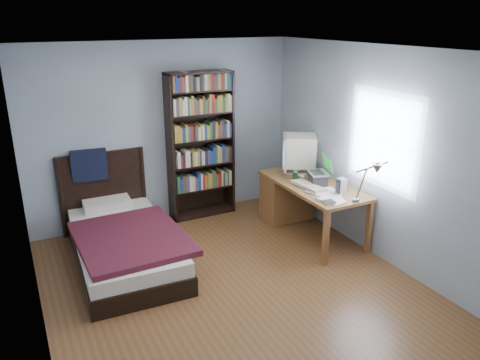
{
  "coord_description": "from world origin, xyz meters",
  "views": [
    {
      "loc": [
        -1.94,
        -4.04,
        2.8
      ],
      "look_at": [
        0.45,
        0.65,
        0.94
      ],
      "focal_mm": 35.0,
      "sensor_mm": 36.0,
      "label": 1
    }
  ],
  "objects_px": {
    "keyboard": "(309,186)",
    "bookshelf": "(201,146)",
    "laptop": "(319,176)",
    "speaker": "(341,186)",
    "crt_monitor": "(298,151)",
    "desk": "(293,195)",
    "desk_lamp": "(374,172)",
    "bed": "(122,239)",
    "soda_can": "(295,176)"
  },
  "relations": [
    {
      "from": "keyboard",
      "to": "bookshelf",
      "type": "relative_size",
      "value": 0.24
    },
    {
      "from": "laptop",
      "to": "speaker",
      "type": "height_order",
      "value": "laptop"
    },
    {
      "from": "speaker",
      "to": "keyboard",
      "type": "bearing_deg",
      "value": 121.07
    },
    {
      "from": "keyboard",
      "to": "bookshelf",
      "type": "height_order",
      "value": "bookshelf"
    },
    {
      "from": "crt_monitor",
      "to": "keyboard",
      "type": "relative_size",
      "value": 1.28
    },
    {
      "from": "desk",
      "to": "laptop",
      "type": "bearing_deg",
      "value": -82.03
    },
    {
      "from": "laptop",
      "to": "bookshelf",
      "type": "height_order",
      "value": "bookshelf"
    },
    {
      "from": "desk",
      "to": "desk_lamp",
      "type": "xyz_separation_m",
      "value": [
        -0.05,
        -1.58,
        0.81
      ]
    },
    {
      "from": "desk_lamp",
      "to": "crt_monitor",
      "type": "bearing_deg",
      "value": 85.68
    },
    {
      "from": "speaker",
      "to": "bed",
      "type": "relative_size",
      "value": 0.09
    },
    {
      "from": "speaker",
      "to": "laptop",
      "type": "bearing_deg",
      "value": 92.72
    },
    {
      "from": "bookshelf",
      "to": "bed",
      "type": "distance_m",
      "value": 1.79
    },
    {
      "from": "desk",
      "to": "laptop",
      "type": "height_order",
      "value": "laptop"
    },
    {
      "from": "soda_can",
      "to": "bed",
      "type": "xyz_separation_m",
      "value": [
        -2.28,
        0.27,
        -0.53
      ]
    },
    {
      "from": "laptop",
      "to": "bookshelf",
      "type": "relative_size",
      "value": 0.18
    },
    {
      "from": "keyboard",
      "to": "crt_monitor",
      "type": "bearing_deg",
      "value": 65.03
    },
    {
      "from": "desk",
      "to": "speaker",
      "type": "bearing_deg",
      "value": -84.1
    },
    {
      "from": "desk",
      "to": "bookshelf",
      "type": "xyz_separation_m",
      "value": [
        -1.03,
        0.86,
        0.63
      ]
    },
    {
      "from": "laptop",
      "to": "bed",
      "type": "relative_size",
      "value": 0.17
    },
    {
      "from": "keyboard",
      "to": "desk_lamp",
      "type": "bearing_deg",
      "value": -90.82
    },
    {
      "from": "laptop",
      "to": "desk_lamp",
      "type": "relative_size",
      "value": 0.61
    },
    {
      "from": "laptop",
      "to": "keyboard",
      "type": "relative_size",
      "value": 0.74
    },
    {
      "from": "laptop",
      "to": "keyboard",
      "type": "bearing_deg",
      "value": -164.37
    },
    {
      "from": "crt_monitor",
      "to": "bookshelf",
      "type": "xyz_separation_m",
      "value": [
        -1.1,
        0.83,
        0.02
      ]
    },
    {
      "from": "laptop",
      "to": "crt_monitor",
      "type": "bearing_deg",
      "value": 89.51
    },
    {
      "from": "soda_can",
      "to": "bed",
      "type": "relative_size",
      "value": 0.05
    },
    {
      "from": "desk_lamp",
      "to": "soda_can",
      "type": "height_order",
      "value": "desk_lamp"
    },
    {
      "from": "bookshelf",
      "to": "speaker",
      "type": "bearing_deg",
      "value": -57.6
    },
    {
      "from": "soda_can",
      "to": "bed",
      "type": "height_order",
      "value": "bed"
    },
    {
      "from": "desk",
      "to": "keyboard",
      "type": "bearing_deg",
      "value": -103.76
    },
    {
      "from": "laptop",
      "to": "speaker",
      "type": "xyz_separation_m",
      "value": [
        0.03,
        -0.42,
        -0.01
      ]
    },
    {
      "from": "desk",
      "to": "speaker",
      "type": "xyz_separation_m",
      "value": [
        0.09,
        -0.9,
        0.41
      ]
    },
    {
      "from": "soda_can",
      "to": "bookshelf",
      "type": "height_order",
      "value": "bookshelf"
    },
    {
      "from": "bookshelf",
      "to": "bed",
      "type": "bearing_deg",
      "value": -149.59
    },
    {
      "from": "desk_lamp",
      "to": "keyboard",
      "type": "relative_size",
      "value": 1.22
    },
    {
      "from": "keyboard",
      "to": "bed",
      "type": "xyz_separation_m",
      "value": [
        -2.28,
        0.59,
        -0.5
      ]
    },
    {
      "from": "crt_monitor",
      "to": "bed",
      "type": "xyz_separation_m",
      "value": [
        -2.48,
        0.01,
        -0.78
      ]
    },
    {
      "from": "laptop",
      "to": "soda_can",
      "type": "relative_size",
      "value": 3.35
    },
    {
      "from": "bed",
      "to": "desk",
      "type": "bearing_deg",
      "value": -1.14
    },
    {
      "from": "keyboard",
      "to": "soda_can",
      "type": "distance_m",
      "value": 0.32
    },
    {
      "from": "bed",
      "to": "desk_lamp",
      "type": "bearing_deg",
      "value": -34.59
    },
    {
      "from": "desk",
      "to": "desk_lamp",
      "type": "bearing_deg",
      "value": -91.8
    },
    {
      "from": "desk",
      "to": "bed",
      "type": "bearing_deg",
      "value": 178.86
    },
    {
      "from": "desk",
      "to": "laptop",
      "type": "relative_size",
      "value": 4.24
    },
    {
      "from": "desk_lamp",
      "to": "soda_can",
      "type": "bearing_deg",
      "value": 93.42
    },
    {
      "from": "crt_monitor",
      "to": "desk_lamp",
      "type": "height_order",
      "value": "desk_lamp"
    },
    {
      "from": "desk_lamp",
      "to": "keyboard",
      "type": "xyz_separation_m",
      "value": [
        -0.08,
        1.04,
        -0.48
      ]
    },
    {
      "from": "crt_monitor",
      "to": "soda_can",
      "type": "xyz_separation_m",
      "value": [
        -0.2,
        -0.26,
        -0.25
      ]
    },
    {
      "from": "desk_lamp",
      "to": "bookshelf",
      "type": "height_order",
      "value": "bookshelf"
    },
    {
      "from": "desk_lamp",
      "to": "bed",
      "type": "bearing_deg",
      "value": 145.41
    }
  ]
}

